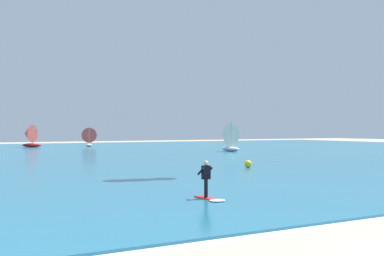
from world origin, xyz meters
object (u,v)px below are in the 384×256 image
object	(u,v)px
sailboat_mid_right	(29,136)
marker_buoy	(248,164)
sailboat_trailing	(89,137)
kitesurfer	(208,185)
sailboat_leading	(228,137)

from	to	relation	value
sailboat_mid_right	marker_buoy	bearing A→B (deg)	-80.74
sailboat_trailing	sailboat_mid_right	world-z (taller)	sailboat_mid_right
marker_buoy	kitesurfer	bearing A→B (deg)	-131.55
sailboat_leading	kitesurfer	bearing A→B (deg)	-124.28
kitesurfer	marker_buoy	world-z (taller)	kitesurfer
sailboat_leading	marker_buoy	bearing A→B (deg)	-119.80
sailboat_leading	sailboat_mid_right	world-z (taller)	sailboat_mid_right
kitesurfer	sailboat_mid_right	distance (m)	64.01
sailboat_trailing	marker_buoy	xyz separation A→B (m)	(-1.47, -49.57, -1.40)
kitesurfer	sailboat_trailing	distance (m)	63.45
sailboat_leading	marker_buoy	size ratio (longest dim) A/B	7.20
kitesurfer	marker_buoy	xyz separation A→B (m)	(11.17, 12.60, -0.31)
sailboat_mid_right	marker_buoy	xyz separation A→B (m)	(8.37, -51.34, -1.66)
sailboat_trailing	sailboat_mid_right	xyz separation A→B (m)	(-9.84, 1.77, 0.26)
kitesurfer	sailboat_mid_right	world-z (taller)	sailboat_mid_right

